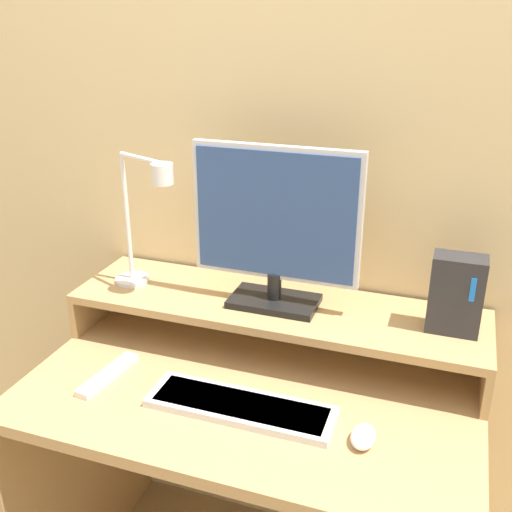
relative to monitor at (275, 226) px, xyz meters
name	(u,v)px	position (x,y,z in m)	size (l,w,h in m)	color
wall_back	(298,148)	(0.00, 0.19, 0.15)	(6.00, 0.05, 2.50)	beige
desk	(252,460)	(0.00, -0.18, -0.58)	(1.07, 0.65, 0.75)	tan
monitor_shelf	(275,310)	(0.00, 0.01, -0.23)	(1.07, 0.29, 0.13)	tan
monitor	(275,226)	(0.00, 0.00, 0.00)	(0.42, 0.13, 0.41)	black
desk_lamp	(145,217)	(-0.34, -0.03, -0.01)	(0.22, 0.13, 0.37)	silver
router_dock	(456,294)	(0.44, 0.01, -0.12)	(0.12, 0.07, 0.19)	#28282D
keyboard	(240,406)	(0.01, -0.28, -0.33)	(0.43, 0.13, 0.02)	silver
mouse	(363,436)	(0.29, -0.30, -0.33)	(0.05, 0.08, 0.03)	white
remote_control	(108,375)	(-0.34, -0.27, -0.34)	(0.06, 0.20, 0.02)	white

